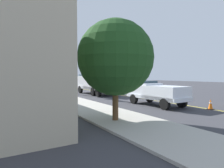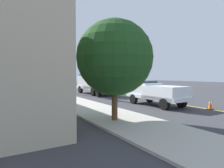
% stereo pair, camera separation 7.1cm
% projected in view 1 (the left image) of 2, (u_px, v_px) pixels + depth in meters
% --- Properties ---
extents(ground, '(120.00, 120.00, 0.00)m').
position_uv_depth(ground, '(113.00, 94.00, 26.35)').
color(ground, '#38383D').
extents(sidewalk_far_side, '(60.06, 4.87, 0.12)m').
position_uv_depth(sidewalk_far_side, '(57.00, 97.00, 22.37)').
color(sidewalk_far_side, '#B2ADA3').
rests_on(sidewalk_far_side, ground).
extents(lane_centre_stripe, '(49.99, 1.22, 0.01)m').
position_uv_depth(lane_centre_stripe, '(113.00, 94.00, 26.35)').
color(lane_centre_stripe, yellow).
rests_on(lane_centre_stripe, ground).
extents(utility_bucket_truck, '(8.25, 2.73, 7.50)m').
position_uv_depth(utility_bucket_truck, '(96.00, 82.00, 25.98)').
color(utility_bucket_truck, white).
rests_on(utility_bucket_truck, ground).
extents(service_pickup_truck, '(5.64, 2.29, 2.06)m').
position_uv_depth(service_pickup_truck, '(157.00, 92.00, 16.13)').
color(service_pickup_truck, white).
rests_on(service_pickup_truck, ground).
extents(passing_minivan, '(4.84, 2.03, 1.69)m').
position_uv_depth(passing_minivan, '(103.00, 84.00, 35.01)').
color(passing_minivan, silver).
rests_on(passing_minivan, ground).
extents(traffic_cone_leading, '(0.40, 0.40, 0.79)m').
position_uv_depth(traffic_cone_leading, '(211.00, 104.00, 14.31)').
color(traffic_cone_leading, black).
rests_on(traffic_cone_leading, ground).
extents(traffic_cone_mid_front, '(0.40, 0.40, 0.85)m').
position_uv_depth(traffic_cone_mid_front, '(130.00, 93.00, 22.98)').
color(traffic_cone_mid_front, black).
rests_on(traffic_cone_mid_front, ground).
extents(traffic_cone_mid_rear, '(0.40, 0.40, 0.76)m').
position_uv_depth(traffic_cone_mid_rear, '(98.00, 89.00, 30.09)').
color(traffic_cone_mid_rear, black).
rests_on(traffic_cone_mid_rear, ground).
extents(traffic_signal_mast, '(6.17, 0.64, 7.75)m').
position_uv_depth(traffic_signal_mast, '(54.00, 55.00, 26.80)').
color(traffic_signal_mast, gray).
rests_on(traffic_signal_mast, ground).
extents(street_tree_left, '(4.09, 4.09, 5.53)m').
position_uv_depth(street_tree_left, '(115.00, 58.00, 10.29)').
color(street_tree_left, brown).
rests_on(street_tree_left, ground).
extents(street_tree_right, '(4.03, 4.03, 5.75)m').
position_uv_depth(street_tree_right, '(31.00, 68.00, 28.59)').
color(street_tree_right, brown).
rests_on(street_tree_right, ground).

